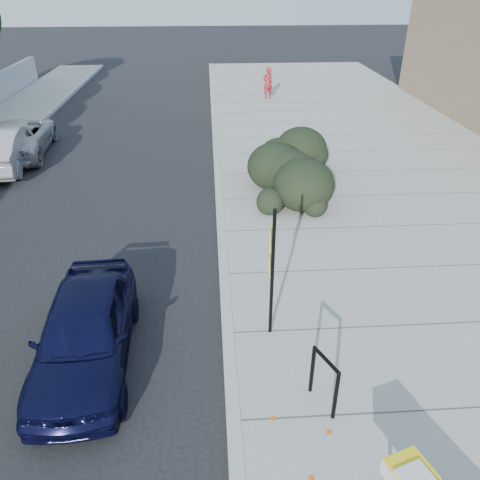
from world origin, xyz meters
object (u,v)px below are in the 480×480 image
object	(u,v)px
bike_rack	(324,377)
sign_post	(272,267)
sedan_navy	(85,331)
suv_silver	(18,137)
wagon_silver	(4,147)
pedestrian	(268,83)

from	to	relation	value
bike_rack	sign_post	bearing A→B (deg)	85.29
sedan_navy	sign_post	bearing A→B (deg)	3.76
bike_rack	sign_post	world-z (taller)	sign_post
sedan_navy	suv_silver	size ratio (longest dim) A/B	0.82
bike_rack	suv_silver	bearing A→B (deg)	100.84
wagon_silver	suv_silver	xyz separation A→B (m)	(0.00, 1.38, -0.06)
suv_silver	pedestrian	xyz separation A→B (m)	(10.45, 7.78, 0.29)
sign_post	pedestrian	size ratio (longest dim) A/B	1.61
sign_post	pedestrian	bearing A→B (deg)	95.73
sedan_navy	suv_silver	bearing A→B (deg)	111.06
sign_post	pedestrian	xyz separation A→B (m)	(2.17, 18.81, -0.66)
sign_post	wagon_silver	world-z (taller)	sign_post
bike_rack	pedestrian	distance (m)	20.63
bike_rack	suv_silver	world-z (taller)	suv_silver
pedestrian	wagon_silver	bearing A→B (deg)	14.93
bike_rack	sign_post	distance (m)	2.06
wagon_silver	pedestrian	world-z (taller)	pedestrian
sign_post	sedan_navy	world-z (taller)	sign_post
bike_rack	sedan_navy	xyz separation A→B (m)	(-3.90, 1.39, -0.06)
wagon_silver	suv_silver	world-z (taller)	wagon_silver
sign_post	sedan_navy	xyz separation A→B (m)	(-3.28, -0.37, -0.95)
sedan_navy	pedestrian	bearing A→B (deg)	71.51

